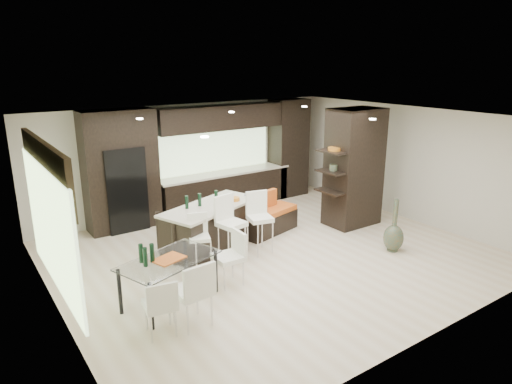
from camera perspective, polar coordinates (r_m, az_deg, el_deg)
ground at (r=9.18m, az=2.16°, el=-7.77°), size 8.00×8.00×0.00m
back_wall at (r=11.63m, az=-8.20°, el=4.23°), size 8.00×0.02×2.70m
left_wall at (r=7.18m, az=-24.28°, el=-4.66°), size 0.02×7.00×2.70m
right_wall at (r=11.51m, az=18.40°, el=3.45°), size 0.02×7.00×2.70m
ceiling at (r=8.45m, az=2.35°, el=9.19°), size 8.00×7.00×0.02m
window_left at (r=7.37m, az=-24.28°, el=-4.13°), size 0.04×3.20×1.90m
window_back at (r=11.83m, az=-5.55°, el=5.51°), size 3.40×0.04×1.20m
stone_accent at (r=7.14m, az=-24.88°, el=2.71°), size 0.08×3.00×0.80m
ceiling_spots at (r=8.66m, az=1.34°, el=9.23°), size 4.00×3.00×0.02m
back_cabinetry at (r=11.57m, az=-5.25°, el=4.27°), size 6.80×0.68×2.70m
refrigerator at (r=10.68m, az=-16.31°, el=0.45°), size 0.90×0.68×1.90m
partition_column at (r=10.71m, az=12.14°, el=3.00°), size 1.20×0.80×2.70m
kitchen_island at (r=9.38m, az=-5.63°, el=-4.33°), size 2.36×1.62×0.90m
stool_left at (r=8.49m, az=-7.07°, el=-6.89°), size 0.48×0.48×0.84m
stool_mid at (r=8.72m, az=-3.07°, el=-5.45°), size 0.53×0.53×1.03m
stool_right at (r=9.07m, az=0.50°, el=-4.66°), size 0.54×0.54×1.00m
bench at (r=10.19m, az=1.63°, el=-3.63°), size 1.50×0.87×0.54m
floor_vase at (r=9.55m, az=16.93°, el=-4.01°), size 0.47×0.47×1.09m
dining_table at (r=7.46m, az=-10.70°, el=-10.89°), size 1.73×1.31×0.74m
chair_near at (r=6.79m, az=-8.00°, el=-12.66°), size 0.54×0.54×0.94m
chair_far at (r=6.69m, az=-11.91°, el=-14.05°), size 0.50×0.50×0.80m
chair_end at (r=7.87m, az=-3.46°, el=-8.59°), size 0.48×0.48×0.86m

